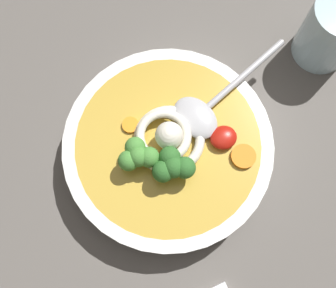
{
  "coord_description": "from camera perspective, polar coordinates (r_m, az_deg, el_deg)",
  "views": [
    {
      "loc": [
        3.13,
        13.73,
        53.82
      ],
      "look_at": [
        -1.26,
        1.72,
        8.12
      ],
      "focal_mm": 42.86,
      "sensor_mm": 36.0,
      "label": 1
    }
  ],
  "objects": [
    {
      "name": "table_slab",
      "position": [
        0.54,
        -1.89,
        -0.63
      ],
      "size": [
        109.8,
        109.8,
        3.42
      ],
      "primitive_type": "cube",
      "color": "#5B5651",
      "rests_on": "ground"
    },
    {
      "name": "soup_bowl",
      "position": [
        0.5,
        0.0,
        -0.71
      ],
      "size": [
        25.23,
        25.23,
        4.7
      ],
      "color": "white",
      "rests_on": "table_slab"
    },
    {
      "name": "drinking_glass",
      "position": [
        0.57,
        22.19,
        14.56
      ],
      "size": [
        7.59,
        7.59,
        9.37
      ],
      "primitive_type": "cylinder",
      "color": "silver",
      "rests_on": "table_slab"
    },
    {
      "name": "carrot_slice_extra_b",
      "position": [
        0.48,
        10.67,
        -1.74
      ],
      "size": [
        2.94,
        2.94,
        0.55
      ],
      "primitive_type": "cylinder",
      "color": "orange",
      "rests_on": "soup_bowl"
    },
    {
      "name": "broccoli_floret_near_spoon",
      "position": [
        0.45,
        -4.31,
        -1.66
      ],
      "size": [
        4.65,
        4.0,
        3.68
      ],
      "color": "#7A9E60",
      "rests_on": "soup_bowl"
    },
    {
      "name": "noodle_pile",
      "position": [
        0.46,
        -0.06,
        0.92
      ],
      "size": [
        9.26,
        9.08,
        3.72
      ],
      "color": "silver",
      "rests_on": "soup_bowl"
    },
    {
      "name": "chili_sauce_dollop",
      "position": [
        0.47,
        7.89,
        0.91
      ],
      "size": [
        3.22,
        2.9,
        1.45
      ],
      "primitive_type": "ellipsoid",
      "color": "#B2190F",
      "rests_on": "soup_bowl"
    },
    {
      "name": "broccoli_floret_beside_chili",
      "position": [
        0.44,
        0.69,
        -3.15
      ],
      "size": [
        4.88,
        4.2,
        3.86
      ],
      "color": "#7A9E60",
      "rests_on": "soup_bowl"
    },
    {
      "name": "carrot_slice_center",
      "position": [
        0.48,
        -5.37,
        2.71
      ],
      "size": [
        2.01,
        2.01,
        0.43
      ],
      "primitive_type": "cylinder",
      "color": "orange",
      "rests_on": "soup_bowl"
    },
    {
      "name": "soup_spoon",
      "position": [
        0.48,
        5.12,
        4.76
      ],
      "size": [
        17.2,
        9.7,
        1.6
      ],
      "rotation": [
        0.0,
        0.0,
        3.53
      ],
      "color": "#B7B7BC",
      "rests_on": "soup_bowl"
    }
  ]
}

